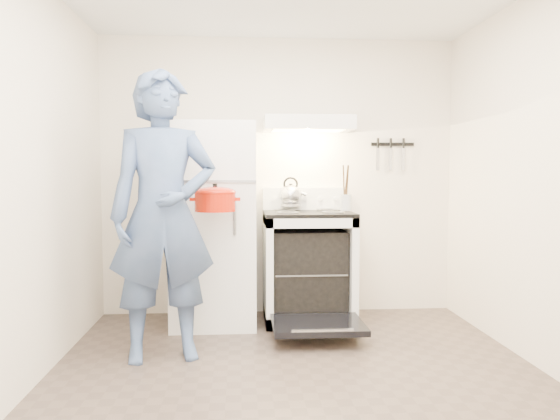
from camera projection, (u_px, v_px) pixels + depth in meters
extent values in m
plane|color=#4F4037|center=(300.00, 387.00, 3.29)|extent=(3.60, 3.60, 0.00)
cube|color=#F3E5CE|center=(279.00, 177.00, 4.99)|extent=(3.20, 0.02, 2.50)
cube|color=white|center=(214.00, 224.00, 4.63)|extent=(0.70, 0.70, 1.70)
cube|color=white|center=(308.00, 268.00, 4.74)|extent=(0.76, 0.65, 0.92)
cube|color=black|center=(308.00, 214.00, 4.71)|extent=(0.76, 0.65, 0.03)
cube|color=white|center=(304.00, 199.00, 4.98)|extent=(0.76, 0.07, 0.20)
cube|color=black|center=(318.00, 325.00, 4.17)|extent=(0.70, 0.54, 0.04)
cube|color=slate|center=(308.00, 270.00, 4.74)|extent=(0.60, 0.52, 0.01)
cube|color=white|center=(308.00, 124.00, 4.73)|extent=(0.76, 0.50, 0.12)
cube|color=black|center=(392.00, 144.00, 5.03)|extent=(0.40, 0.02, 0.03)
cylinder|color=#8F6D4C|center=(297.00, 269.00, 4.72)|extent=(0.33, 0.33, 0.02)
cylinder|color=silver|center=(346.00, 202.00, 4.46)|extent=(0.11, 0.11, 0.13)
imported|color=navy|center=(163.00, 216.00, 3.73)|extent=(0.81, 0.62, 1.99)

